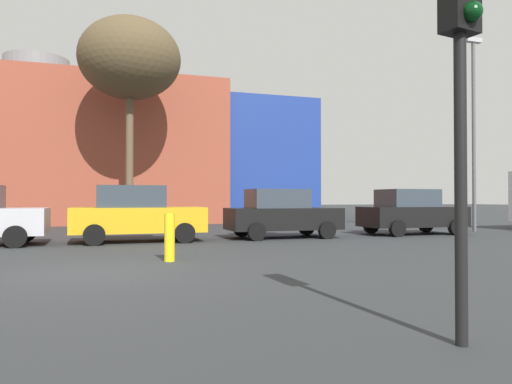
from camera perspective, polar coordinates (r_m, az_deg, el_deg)
ground_plane at (r=9.95m, az=-19.32°, el=-9.12°), size 200.00×200.00×0.00m
building_backdrop at (r=33.80m, az=-25.03°, el=3.93°), size 34.79×13.52×10.54m
parked_car_2 at (r=16.35m, az=-14.23°, el=-2.59°), size 4.35×2.13×1.88m
parked_car_3 at (r=17.48m, az=3.11°, el=-2.63°), size 4.16×2.04×1.80m
parked_car_4 at (r=20.19m, az=18.24°, el=-2.31°), size 4.22×2.07×1.83m
traffic_light_near_right at (r=5.26m, az=23.62°, el=15.61°), size 0.40×0.39×3.97m
bare_tree_1 at (r=24.35m, az=-15.00°, el=15.19°), size 4.86×4.86×10.15m
bollard_yellow_0 at (r=11.09m, az=-10.41°, el=-5.42°), size 0.24×0.24×1.11m
street_lamp at (r=23.38m, az=24.82°, el=7.64°), size 0.80×0.24×8.66m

